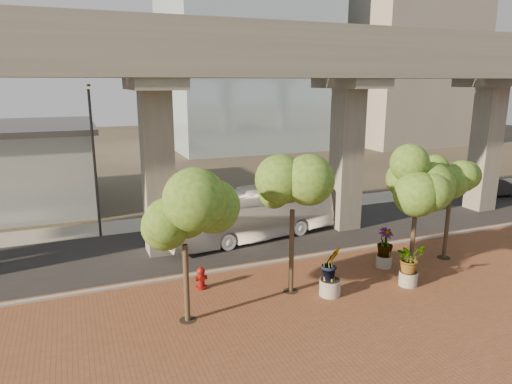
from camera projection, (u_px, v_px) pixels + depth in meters
name	position (u px, v px, depth m)	size (l,w,h in m)	color
ground	(273.00, 249.00, 26.27)	(160.00, 160.00, 0.00)	#322D24
brick_plaza	(351.00, 312.00, 19.06)	(70.00, 13.00, 0.06)	brown
asphalt_road	(260.00, 238.00, 28.06)	(90.00, 8.00, 0.04)	black
curb_strip	(288.00, 260.00, 24.45)	(70.00, 0.25, 0.16)	gray
far_sidewalk	(231.00, 214.00, 33.01)	(90.00, 3.00, 0.06)	gray
transit_viaduct	(260.00, 119.00, 26.35)	(72.00, 5.60, 12.40)	gray
midrise_block	(404.00, 64.00, 69.71)	(18.00, 16.00, 24.00)	gray
transit_bus	(251.00, 215.00, 27.67)	(2.58, 11.00, 3.07)	white
parked_car	(492.00, 187.00, 38.06)	(1.74, 5.03, 1.65)	black
fire_hydrant	(201.00, 278.00, 21.07)	(0.55, 0.49, 1.09)	maroon
planter_front	(410.00, 260.00, 21.23)	(1.89, 1.89, 2.08)	#ABA79A
planter_right	(385.00, 244.00, 23.34)	(1.94, 1.94, 2.07)	#AAA39A
planter_left	(331.00, 266.00, 20.20)	(2.10, 2.10, 2.31)	#AEAB9E
street_tree_far_west	(184.00, 215.00, 17.32)	(4.12, 4.12, 6.31)	#4C3B2B
street_tree_near_west	(293.00, 189.00, 19.76)	(3.26, 3.26, 6.32)	#4C3B2B
street_tree_near_east	(418.00, 182.00, 21.47)	(3.65, 3.65, 6.42)	#4C3B2B
street_tree_far_east	(452.00, 178.00, 23.81)	(3.15, 3.15, 5.91)	#4C3B2B
streetlamp_west	(94.00, 151.00, 27.03)	(0.46, 1.34, 9.23)	#303136
streetlamp_east	(350.00, 150.00, 34.36)	(0.37, 1.08, 7.44)	#323137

